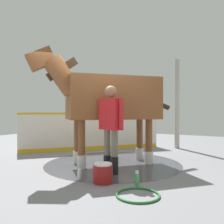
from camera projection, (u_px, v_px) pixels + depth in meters
name	position (u px, v px, depth m)	size (l,w,h in m)	color
ground_plane	(101.00, 166.00, 5.58)	(16.00, 16.00, 0.02)	gray
wet_patch	(113.00, 164.00, 5.74)	(3.20, 3.20, 0.00)	#42444C
barrier_wall	(93.00, 132.00, 7.78)	(3.19, 3.33, 1.21)	silver
roof_post_far	(177.00, 104.00, 8.13)	(0.16, 0.16, 2.98)	#B7B2A8
horse	(108.00, 99.00, 5.70)	(2.55, 2.65, 2.65)	brown
handler	(111.00, 122.00, 4.86)	(0.66, 0.38, 1.76)	black
wash_bucket	(103.00, 173.00, 4.22)	(0.34, 0.34, 0.34)	maroon
bottle_shampoo	(79.00, 175.00, 4.40)	(0.08, 0.08, 0.20)	white
bottle_spray	(137.00, 179.00, 4.04)	(0.08, 0.08, 0.26)	#4CA559
hose_coil	(138.00, 195.00, 3.56)	(0.66, 0.66, 0.03)	#267233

